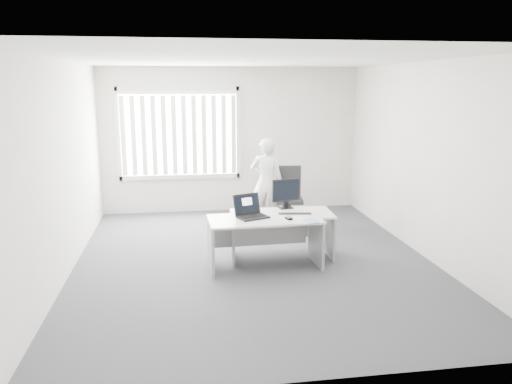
{
  "coord_description": "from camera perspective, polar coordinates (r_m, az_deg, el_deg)",
  "views": [
    {
      "loc": [
        -0.99,
        -6.7,
        2.49
      ],
      "look_at": [
        0.06,
        0.15,
        0.97
      ],
      "focal_mm": 35.0,
      "sensor_mm": 36.0,
      "label": 1
    }
  ],
  "objects": [
    {
      "name": "wall_back",
      "position": [
        9.81,
        -2.86,
        5.93
      ],
      "size": [
        5.0,
        0.02,
        2.8
      ],
      "primitive_type": "cube",
      "color": "silver",
      "rests_on": "ground"
    },
    {
      "name": "monitor",
      "position": [
        7.39,
        3.45,
        -0.2
      ],
      "size": [
        0.46,
        0.24,
        0.44
      ],
      "primitive_type": null,
      "rotation": [
        0.0,
        0.0,
        0.24
      ],
      "color": "black",
      "rests_on": "desk_far"
    },
    {
      "name": "wall_right",
      "position": [
        7.63,
        18.67,
        3.48
      ],
      "size": [
        0.02,
        6.0,
        2.8
      ],
      "primitive_type": "cube",
      "color": "silver",
      "rests_on": "ground"
    },
    {
      "name": "window",
      "position": [
        9.7,
        -8.77,
        6.63
      ],
      "size": [
        2.32,
        0.06,
        1.76
      ],
      "primitive_type": "cube",
      "color": "silver",
      "rests_on": "wall_back"
    },
    {
      "name": "laptop",
      "position": [
        6.76,
        -0.36,
        -1.73
      ],
      "size": [
        0.49,
        0.47,
        0.31
      ],
      "primitive_type": null,
      "rotation": [
        0.0,
        0.0,
        0.37
      ],
      "color": "black",
      "rests_on": "desk_near"
    },
    {
      "name": "blinds",
      "position": [
        9.65,
        -8.76,
        6.41
      ],
      "size": [
        2.2,
        0.1,
        1.5
      ],
      "primitive_type": null,
      "color": "white",
      "rests_on": "wall_back"
    },
    {
      "name": "office_chair",
      "position": [
        8.94,
        3.8,
        -1.71
      ],
      "size": [
        0.67,
        0.67,
        1.05
      ],
      "rotation": [
        0.0,
        0.0,
        -0.13
      ],
      "color": "black",
      "rests_on": "ground"
    },
    {
      "name": "wall_front",
      "position": [
        3.98,
        6.1,
        -3.6
      ],
      "size": [
        5.0,
        0.02,
        2.8
      ],
      "primitive_type": "cube",
      "color": "silver",
      "rests_on": "ground"
    },
    {
      "name": "booklet",
      "position": [
        6.66,
        6.33,
        -3.33
      ],
      "size": [
        0.18,
        0.24,
        0.01
      ],
      "primitive_type": "cube",
      "rotation": [
        0.0,
        0.0,
        0.11
      ],
      "color": "silver",
      "rests_on": "desk_near"
    },
    {
      "name": "desk_far",
      "position": [
        7.23,
        2.93,
        -3.83
      ],
      "size": [
        1.49,
        0.75,
        0.67
      ],
      "rotation": [
        0.0,
        0.0,
        -0.05
      ],
      "color": "silver",
      "rests_on": "ground"
    },
    {
      "name": "person",
      "position": [
        8.79,
        1.22,
        1.14
      ],
      "size": [
        0.65,
        0.52,
        1.57
      ],
      "primitive_type": "imported",
      "rotation": [
        0.0,
        0.0,
        2.86
      ],
      "color": "silver",
      "rests_on": "ground"
    },
    {
      "name": "desk_near",
      "position": [
        6.84,
        0.98,
        -4.58
      ],
      "size": [
        1.55,
        0.77,
        0.69
      ],
      "rotation": [
        0.0,
        0.0,
        0.04
      ],
      "color": "silver",
      "rests_on": "ground"
    },
    {
      "name": "keyboard",
      "position": [
        7.05,
        4.47,
        -2.61
      ],
      "size": [
        0.52,
        0.23,
        0.02
      ],
      "primitive_type": "cube",
      "rotation": [
        0.0,
        0.0,
        -0.14
      ],
      "color": "black",
      "rests_on": "desk_far"
    },
    {
      "name": "paper_sheet",
      "position": [
        6.79,
        4.23,
        -3.03
      ],
      "size": [
        0.33,
        0.25,
        0.0
      ],
      "primitive_type": "cube",
      "rotation": [
        0.0,
        0.0,
        0.14
      ],
      "color": "white",
      "rests_on": "desk_near"
    },
    {
      "name": "ceiling",
      "position": [
        6.78,
        -0.28,
        14.96
      ],
      "size": [
        5.0,
        6.0,
        0.02
      ],
      "primitive_type": "cube",
      "color": "silver",
      "rests_on": "wall_back"
    },
    {
      "name": "mouse",
      "position": [
        6.73,
        3.77,
        -2.95
      ],
      "size": [
        0.09,
        0.13,
        0.05
      ],
      "primitive_type": null,
      "rotation": [
        0.0,
        0.0,
        0.27
      ],
      "color": "silver",
      "rests_on": "paper_sheet"
    },
    {
      "name": "wall_left",
      "position": [
        6.95,
        -21.13,
        2.48
      ],
      "size": [
        0.02,
        6.0,
        2.8
      ],
      "primitive_type": "cube",
      "color": "silver",
      "rests_on": "ground"
    },
    {
      "name": "ground",
      "position": [
        7.21,
        -0.26,
        -7.86
      ],
      "size": [
        6.0,
        6.0,
        0.0
      ],
      "primitive_type": "plane",
      "color": "#515259",
      "rests_on": "ground"
    }
  ]
}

